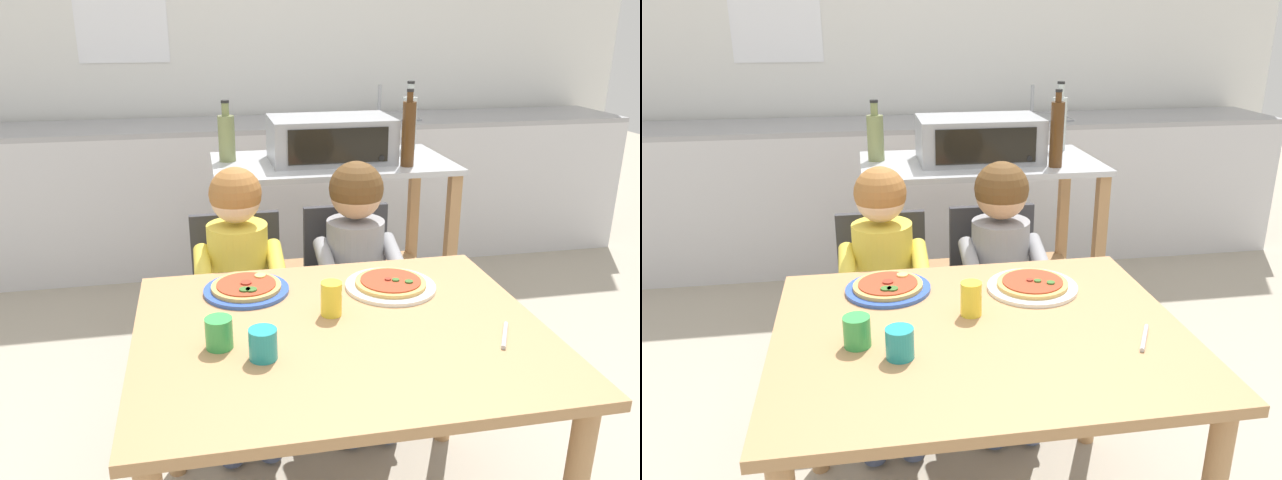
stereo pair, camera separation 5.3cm
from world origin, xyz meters
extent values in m
plane|color=#A89E8C|center=(0.00, 1.12, 0.00)|extent=(11.24, 11.24, 0.00)
cube|color=white|center=(0.00, 2.87, 1.35)|extent=(5.41, 0.12, 2.70)
cube|color=silver|center=(0.00, 2.46, 0.44)|extent=(4.87, 0.60, 0.87)
cube|color=#9E9EA3|center=(0.00, 2.46, 0.89)|extent=(4.87, 0.60, 0.03)
cube|color=gray|center=(0.85, 2.46, 0.90)|extent=(0.40, 0.33, 0.02)
cylinder|color=#B7BABF|center=(0.85, 2.58, 1.00)|extent=(0.02, 0.02, 0.20)
cube|color=#B7BABF|center=(0.24, 1.27, 0.89)|extent=(1.08, 0.59, 0.02)
cube|color=#AD7F51|center=(0.24, 1.27, 0.32)|extent=(1.00, 0.55, 0.02)
cube|color=#AD7F51|center=(-0.26, 1.01, 0.44)|extent=(0.05, 0.05, 0.88)
cube|color=#AD7F51|center=(0.75, 1.01, 0.44)|extent=(0.05, 0.05, 0.88)
cube|color=#AD7F51|center=(-0.26, 1.53, 0.44)|extent=(0.05, 0.05, 0.88)
cube|color=#AD7F51|center=(0.75, 1.53, 0.44)|extent=(0.05, 0.05, 0.88)
cube|color=#999BA0|center=(0.24, 1.27, 1.01)|extent=(0.55, 0.33, 0.20)
cube|color=black|center=(0.24, 1.11, 1.01)|extent=(0.44, 0.01, 0.15)
cylinder|color=black|center=(0.43, 1.10, 0.95)|extent=(0.02, 0.01, 0.02)
cylinder|color=#4C2D14|center=(0.55, 1.10, 1.05)|extent=(0.06, 0.06, 0.28)
cylinder|color=#4C2D14|center=(0.55, 1.10, 1.21)|extent=(0.03, 0.03, 0.04)
cylinder|color=black|center=(0.55, 1.10, 1.23)|extent=(0.03, 0.03, 0.01)
cylinder|color=olive|center=(-0.22, 1.36, 1.01)|extent=(0.08, 0.08, 0.21)
cylinder|color=olive|center=(-0.22, 1.36, 1.14)|extent=(0.03, 0.03, 0.06)
cylinder|color=black|center=(-0.22, 1.36, 1.17)|extent=(0.04, 0.04, 0.01)
cylinder|color=#ADB7B2|center=(0.68, 1.46, 1.03)|extent=(0.07, 0.07, 0.25)
cylinder|color=#ADB7B2|center=(0.68, 1.46, 1.19)|extent=(0.03, 0.03, 0.06)
cylinder|color=black|center=(0.68, 1.46, 1.23)|extent=(0.04, 0.04, 0.01)
cube|color=#AD7F51|center=(0.00, 0.00, 0.71)|extent=(1.11, 0.91, 0.03)
cylinder|color=#AD7F51|center=(-0.50, 0.40, 0.35)|extent=(0.06, 0.06, 0.70)
cylinder|color=#AD7F51|center=(0.50, 0.40, 0.35)|extent=(0.06, 0.06, 0.70)
cube|color=#333338|center=(-0.23, 0.66, 0.44)|extent=(0.36, 0.36, 0.04)
cube|color=#333338|center=(-0.23, 0.82, 0.63)|extent=(0.34, 0.03, 0.38)
cylinder|color=#333338|center=(-0.08, 0.51, 0.22)|extent=(0.03, 0.03, 0.42)
cylinder|color=#333338|center=(-0.38, 0.51, 0.22)|extent=(0.03, 0.03, 0.42)
cylinder|color=#333338|center=(-0.08, 0.81, 0.22)|extent=(0.03, 0.03, 0.42)
cylinder|color=#333338|center=(-0.38, 0.81, 0.22)|extent=(0.03, 0.03, 0.42)
cube|color=#333338|center=(0.21, 0.68, 0.44)|extent=(0.36, 0.36, 0.04)
cube|color=#333338|center=(0.21, 0.84, 0.63)|extent=(0.34, 0.03, 0.38)
cylinder|color=#333338|center=(0.36, 0.53, 0.22)|extent=(0.03, 0.03, 0.42)
cylinder|color=#333338|center=(0.06, 0.53, 0.22)|extent=(0.03, 0.03, 0.42)
cylinder|color=#333338|center=(0.36, 0.83, 0.22)|extent=(0.03, 0.03, 0.42)
cylinder|color=#333338|center=(0.06, 0.83, 0.22)|extent=(0.03, 0.03, 0.42)
cube|color=#424C6B|center=(-0.16, 0.52, 0.48)|extent=(0.10, 0.30, 0.10)
cylinder|color=#424C6B|center=(-0.16, 0.39, 0.24)|extent=(0.08, 0.08, 0.44)
cube|color=#424C6B|center=(-0.30, 0.52, 0.48)|extent=(0.10, 0.30, 0.10)
cylinder|color=#424C6B|center=(-0.30, 0.39, 0.24)|extent=(0.08, 0.08, 0.44)
cylinder|color=yellow|center=(-0.10, 0.56, 0.69)|extent=(0.06, 0.26, 0.15)
cylinder|color=yellow|center=(-0.36, 0.56, 0.69)|extent=(0.06, 0.26, 0.15)
cylinder|color=yellow|center=(-0.23, 0.66, 0.65)|extent=(0.22, 0.22, 0.35)
sphere|color=beige|center=(-0.23, 0.66, 0.93)|extent=(0.18, 0.18, 0.18)
sphere|color=#9E6633|center=(-0.23, 0.66, 0.94)|extent=(0.19, 0.19, 0.19)
cube|color=#424C6B|center=(0.28, 0.54, 0.48)|extent=(0.10, 0.30, 0.10)
cylinder|color=#424C6B|center=(0.28, 0.41, 0.24)|extent=(0.08, 0.08, 0.44)
cube|color=#424C6B|center=(0.14, 0.54, 0.48)|extent=(0.10, 0.30, 0.10)
cylinder|color=#424C6B|center=(0.14, 0.41, 0.24)|extent=(0.08, 0.08, 0.44)
cylinder|color=gray|center=(0.34, 0.58, 0.68)|extent=(0.06, 0.26, 0.15)
cylinder|color=gray|center=(0.08, 0.58, 0.68)|extent=(0.06, 0.26, 0.15)
cylinder|color=gray|center=(0.21, 0.68, 0.64)|extent=(0.22, 0.22, 0.33)
sphere|color=tan|center=(0.21, 0.68, 0.91)|extent=(0.19, 0.19, 0.19)
sphere|color=brown|center=(0.21, 0.68, 0.93)|extent=(0.20, 0.20, 0.20)
cylinder|color=#3356B7|center=(-0.23, 0.29, 0.73)|extent=(0.26, 0.26, 0.01)
cylinder|color=tan|center=(-0.23, 0.29, 0.75)|extent=(0.22, 0.22, 0.01)
cylinder|color=#B23D23|center=(-0.23, 0.29, 0.75)|extent=(0.18, 0.18, 0.00)
cylinder|color=#386628|center=(-0.22, 0.24, 0.76)|extent=(0.03, 0.03, 0.01)
cylinder|color=maroon|center=(-0.23, 0.29, 0.76)|extent=(0.03, 0.03, 0.01)
cylinder|color=#DBC666|center=(-0.19, 0.34, 0.76)|extent=(0.04, 0.04, 0.01)
cylinder|color=#386628|center=(-0.24, 0.24, 0.76)|extent=(0.03, 0.03, 0.01)
cylinder|color=white|center=(0.21, 0.23, 0.73)|extent=(0.28, 0.28, 0.01)
cylinder|color=tan|center=(0.21, 0.23, 0.75)|extent=(0.22, 0.22, 0.01)
cylinder|color=#B23D23|center=(0.21, 0.23, 0.75)|extent=(0.19, 0.19, 0.00)
cylinder|color=#386628|center=(0.26, 0.20, 0.76)|extent=(0.03, 0.03, 0.01)
cylinder|color=#386628|center=(0.22, 0.22, 0.76)|extent=(0.02, 0.02, 0.01)
cylinder|color=maroon|center=(0.20, 0.23, 0.76)|extent=(0.02, 0.02, 0.01)
cylinder|color=teal|center=(-0.23, -0.12, 0.77)|extent=(0.07, 0.07, 0.08)
cylinder|color=green|center=(-0.33, -0.04, 0.77)|extent=(0.07, 0.07, 0.08)
cylinder|color=yellow|center=(-0.01, 0.09, 0.78)|extent=(0.06, 0.06, 0.10)
cylinder|color=#B7BABF|center=(0.41, -0.13, 0.73)|extent=(0.08, 0.13, 0.01)
camera|label=1|loc=(-0.35, -1.48, 1.53)|focal=34.99mm
camera|label=2|loc=(-0.30, -1.49, 1.53)|focal=34.99mm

